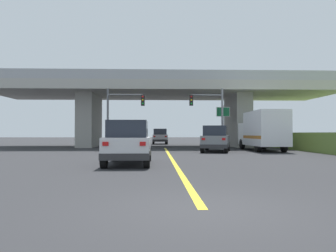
# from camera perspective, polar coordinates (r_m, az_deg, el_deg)

# --- Properties ---
(ground) EXTENTS (160.00, 160.00, 0.00)m
(ground) POSITION_cam_1_polar(r_m,az_deg,el_deg) (35.91, -0.66, -3.53)
(ground) COLOR #2B2B2D
(overpass_bridge) EXTENTS (35.37, 10.52, 7.31)m
(overpass_bridge) POSITION_cam_1_polar(r_m,az_deg,el_deg) (36.08, -0.66, 4.75)
(overpass_bridge) COLOR #A8A59E
(overpass_bridge) RESTS_ON ground
(lane_divider_stripe) EXTENTS (0.20, 26.56, 0.01)m
(lane_divider_stripe) POSITION_cam_1_polar(r_m,az_deg,el_deg) (19.71, 0.53, -5.44)
(lane_divider_stripe) COLOR yellow
(lane_divider_stripe) RESTS_ON ground
(suv_lead) EXTENTS (2.03, 4.74, 2.02)m
(suv_lead) POSITION_cam_1_polar(r_m,az_deg,el_deg) (15.74, -6.69, -2.81)
(suv_lead) COLOR silver
(suv_lead) RESTS_ON ground
(suv_crossing) EXTENTS (3.05, 5.05, 2.02)m
(suv_crossing) POSITION_cam_1_polar(r_m,az_deg,el_deg) (26.44, 8.11, -2.15)
(suv_crossing) COLOR slate
(suv_crossing) RESTS_ON ground
(box_truck) EXTENTS (2.33, 7.01, 3.21)m
(box_truck) POSITION_cam_1_polar(r_m,az_deg,el_deg) (28.63, 15.81, -0.73)
(box_truck) COLOR silver
(box_truck) RESTS_ON ground
(sedan_oncoming) EXTENTS (1.97, 4.65, 2.02)m
(sedan_oncoming) POSITION_cam_1_polar(r_m,az_deg,el_deg) (44.64, -1.38, -1.77)
(sedan_oncoming) COLOR silver
(sedan_oncoming) RESTS_ON ground
(traffic_signal_nearside) EXTENTS (3.05, 0.36, 5.48)m
(traffic_signal_nearside) POSITION_cam_1_polar(r_m,az_deg,el_deg) (30.32, 7.32, 2.68)
(traffic_signal_nearside) COLOR slate
(traffic_signal_nearside) RESTS_ON ground
(traffic_signal_farside) EXTENTS (3.30, 0.36, 5.34)m
(traffic_signal_farside) POSITION_cam_1_polar(r_m,az_deg,el_deg) (29.50, -8.03, 2.71)
(traffic_signal_farside) COLOR #56595E
(traffic_signal_farside) RESTS_ON ground
(highway_sign) EXTENTS (1.31, 0.17, 4.18)m
(highway_sign) POSITION_cam_1_polar(r_m,az_deg,el_deg) (33.54, 9.32, 1.43)
(highway_sign) COLOR slate
(highway_sign) RESTS_ON ground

